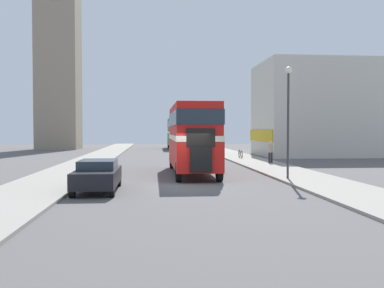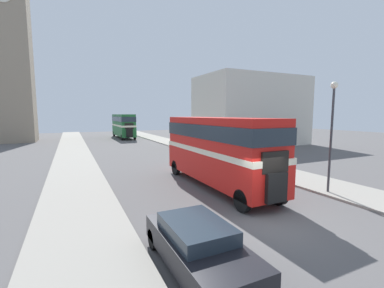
{
  "view_description": "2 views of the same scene",
  "coord_description": "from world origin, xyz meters",
  "px_view_note": "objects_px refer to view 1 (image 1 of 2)",
  "views": [
    {
      "loc": [
        -1.51,
        -20.28,
        2.67
      ],
      "look_at": [
        0.82,
        5.47,
        1.81
      ],
      "focal_mm": 40.0,
      "sensor_mm": 36.0,
      "label": 1
    },
    {
      "loc": [
        -6.94,
        -7.42,
        4.29
      ],
      "look_at": [
        0.82,
        8.88,
        2.2
      ],
      "focal_mm": 24.0,
      "sensor_mm": 36.0,
      "label": 2
    }
  ],
  "objects_px": {
    "car_parked_near": "(98,175)",
    "church_tower": "(58,8)",
    "pedestrian_walking": "(271,151)",
    "bus_distant": "(177,131)",
    "bicycle_on_pavement": "(241,154)",
    "double_decker_bus": "(192,134)",
    "street_lamp": "(288,105)"
  },
  "relations": [
    {
      "from": "car_parked_near",
      "to": "bicycle_on_pavement",
      "type": "relative_size",
      "value": 2.43
    },
    {
      "from": "pedestrian_walking",
      "to": "double_decker_bus",
      "type": "bearing_deg",
      "value": -135.66
    },
    {
      "from": "car_parked_near",
      "to": "street_lamp",
      "type": "xyz_separation_m",
      "value": [
        9.47,
        3.11,
        3.24
      ]
    },
    {
      "from": "car_parked_near",
      "to": "pedestrian_walking",
      "type": "xyz_separation_m",
      "value": [
        11.44,
        13.47,
        0.35
      ]
    },
    {
      "from": "car_parked_near",
      "to": "church_tower",
      "type": "height_order",
      "value": "church_tower"
    },
    {
      "from": "bicycle_on_pavement",
      "to": "street_lamp",
      "type": "height_order",
      "value": "street_lamp"
    },
    {
      "from": "double_decker_bus",
      "to": "street_lamp",
      "type": "height_order",
      "value": "street_lamp"
    },
    {
      "from": "car_parked_near",
      "to": "church_tower",
      "type": "relative_size",
      "value": 0.11
    },
    {
      "from": "double_decker_bus",
      "to": "street_lamp",
      "type": "relative_size",
      "value": 1.68
    },
    {
      "from": "street_lamp",
      "to": "church_tower",
      "type": "bearing_deg",
      "value": 117.3
    },
    {
      "from": "bus_distant",
      "to": "street_lamp",
      "type": "xyz_separation_m",
      "value": [
        3.72,
        -38.44,
        1.41
      ]
    },
    {
      "from": "double_decker_bus",
      "to": "street_lamp",
      "type": "distance_m",
      "value": 6.26
    },
    {
      "from": "bus_distant",
      "to": "church_tower",
      "type": "xyz_separation_m",
      "value": [
        -16.39,
        0.51,
        16.91
      ]
    },
    {
      "from": "double_decker_bus",
      "to": "bus_distant",
      "type": "height_order",
      "value": "bus_distant"
    },
    {
      "from": "pedestrian_walking",
      "to": "church_tower",
      "type": "xyz_separation_m",
      "value": [
        -22.06,
        28.6,
        18.39
      ]
    },
    {
      "from": "double_decker_bus",
      "to": "bicycle_on_pavement",
      "type": "height_order",
      "value": "double_decker_bus"
    },
    {
      "from": "street_lamp",
      "to": "pedestrian_walking",
      "type": "bearing_deg",
      "value": 79.27
    },
    {
      "from": "car_parked_near",
      "to": "bicycle_on_pavement",
      "type": "xyz_separation_m",
      "value": [
        10.29,
        19.31,
        -0.23
      ]
    },
    {
      "from": "pedestrian_walking",
      "to": "church_tower",
      "type": "distance_m",
      "value": 40.53
    },
    {
      "from": "street_lamp",
      "to": "church_tower",
      "type": "distance_m",
      "value": 46.49
    },
    {
      "from": "pedestrian_walking",
      "to": "car_parked_near",
      "type": "bearing_deg",
      "value": -130.33
    },
    {
      "from": "pedestrian_walking",
      "to": "bus_distant",
      "type": "bearing_deg",
      "value": 101.43
    },
    {
      "from": "double_decker_bus",
      "to": "pedestrian_walking",
      "type": "relative_size",
      "value": 5.88
    },
    {
      "from": "pedestrian_walking",
      "to": "street_lamp",
      "type": "relative_size",
      "value": 0.29
    },
    {
      "from": "bus_distant",
      "to": "pedestrian_walking",
      "type": "relative_size",
      "value": 6.31
    },
    {
      "from": "double_decker_bus",
      "to": "bicycle_on_pavement",
      "type": "distance_m",
      "value": 13.7
    },
    {
      "from": "church_tower",
      "to": "car_parked_near",
      "type": "bearing_deg",
      "value": -75.82
    },
    {
      "from": "bus_distant",
      "to": "pedestrian_walking",
      "type": "height_order",
      "value": "bus_distant"
    },
    {
      "from": "church_tower",
      "to": "pedestrian_walking",
      "type": "bearing_deg",
      "value": -52.35
    },
    {
      "from": "double_decker_bus",
      "to": "bus_distant",
      "type": "relative_size",
      "value": 0.93
    },
    {
      "from": "bus_distant",
      "to": "church_tower",
      "type": "bearing_deg",
      "value": 178.21
    },
    {
      "from": "double_decker_bus",
      "to": "car_parked_near",
      "type": "bearing_deg",
      "value": -124.41
    }
  ]
}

